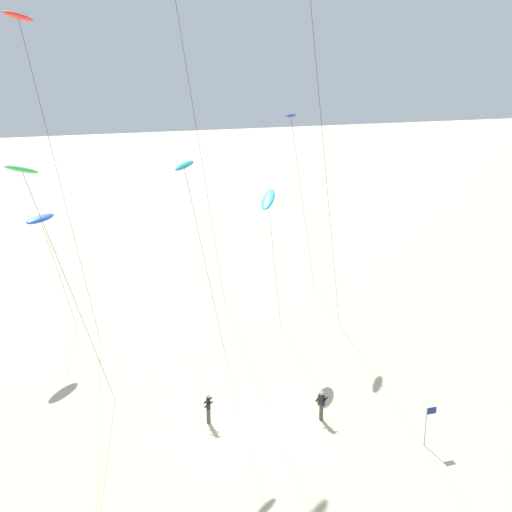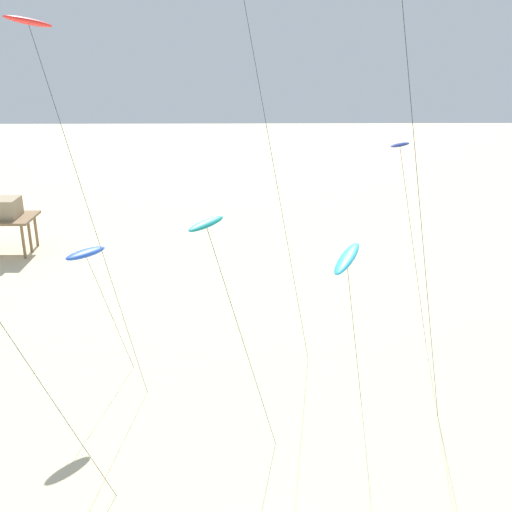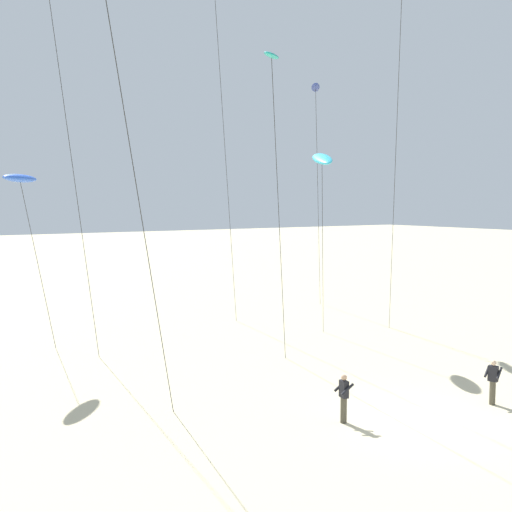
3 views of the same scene
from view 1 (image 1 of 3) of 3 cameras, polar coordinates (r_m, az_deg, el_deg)
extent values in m
plane|color=beige|center=(37.14, 0.11, -14.11)|extent=(260.00, 260.00, 0.00)
ellipsoid|color=#33BFE0|center=(44.48, 1.02, 4.75)|extent=(2.18, 3.18, 1.19)
cylinder|color=#262626|center=(46.82, 1.57, -0.87)|extent=(1.64, 1.76, 9.59)
cylinder|color=#262626|center=(42.42, 5.71, 8.38)|extent=(6.13, 6.58, 25.74)
ellipsoid|color=navy|center=(49.51, 2.93, 11.62)|extent=(1.76, 2.04, 0.33)
cylinder|color=#262626|center=(53.38, 3.97, 4.06)|extent=(4.01, 4.30, 14.45)
ellipsoid|color=teal|center=(37.28, -6.03, 7.52)|extent=(1.64, 1.65, 0.52)
cylinder|color=#262626|center=(40.77, -4.14, -1.13)|extent=(3.11, 3.33, 13.03)
cylinder|color=#262626|center=(47.90, -4.48, 7.53)|extent=(4.28, 4.59, 22.63)
ellipsoid|color=red|center=(40.68, -19.23, 18.36)|extent=(2.02, 2.26, 0.67)
cylinder|color=#262626|center=(43.39, -15.70, 4.61)|extent=(3.34, 3.59, 20.66)
ellipsoid|color=blue|center=(46.41, -17.55, 2.98)|extent=(2.33, 2.59, 0.45)
cylinder|color=#262626|center=(48.54, -16.07, -1.64)|extent=(1.84, 1.98, 8.40)
ellipsoid|color=green|center=(31.88, -18.95, 6.84)|extent=(1.94, 2.91, 1.07)
cylinder|color=#262626|center=(35.66, -14.90, -3.60)|extent=(3.75, 4.02, 13.98)
cylinder|color=#4C4738|center=(37.77, 5.46, -12.84)|extent=(0.22, 0.22, 0.88)
cube|color=black|center=(37.41, 5.49, -11.87)|extent=(0.30, 0.39, 0.58)
sphere|color=beige|center=(37.22, 5.51, -11.33)|extent=(0.20, 0.20, 0.20)
cylinder|color=black|center=(37.25, 5.73, -11.93)|extent=(0.50, 0.25, 0.39)
cylinder|color=black|center=(37.53, 5.26, -11.68)|extent=(0.50, 0.25, 0.39)
cylinder|color=#4C4738|center=(37.40, -3.98, -13.13)|extent=(0.22, 0.22, 0.88)
cube|color=black|center=(37.03, -4.00, -12.15)|extent=(0.25, 0.37, 0.58)
sphere|color=tan|center=(36.84, -4.02, -11.61)|extent=(0.20, 0.20, 0.20)
cylinder|color=black|center=(36.82, -3.97, -12.25)|extent=(0.51, 0.16, 0.39)
cylinder|color=black|center=(37.20, -4.04, -11.92)|extent=(0.51, 0.16, 0.39)
cylinder|color=gray|center=(36.18, 13.96, -13.65)|extent=(0.05, 0.05, 2.10)
cube|color=navy|center=(35.90, 14.45, -12.38)|extent=(0.52, 0.03, 0.36)
camera|label=2|loc=(15.73, 20.55, 19.90)|focal=42.95mm
camera|label=3|loc=(21.05, -30.75, -19.77)|focal=41.28mm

